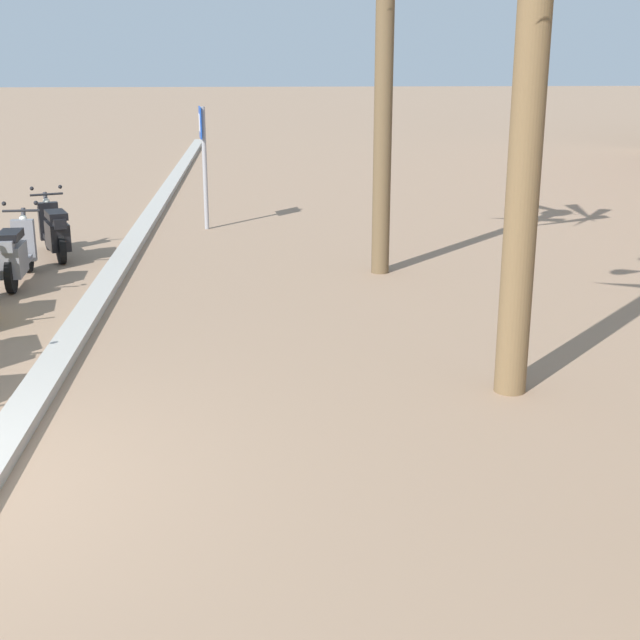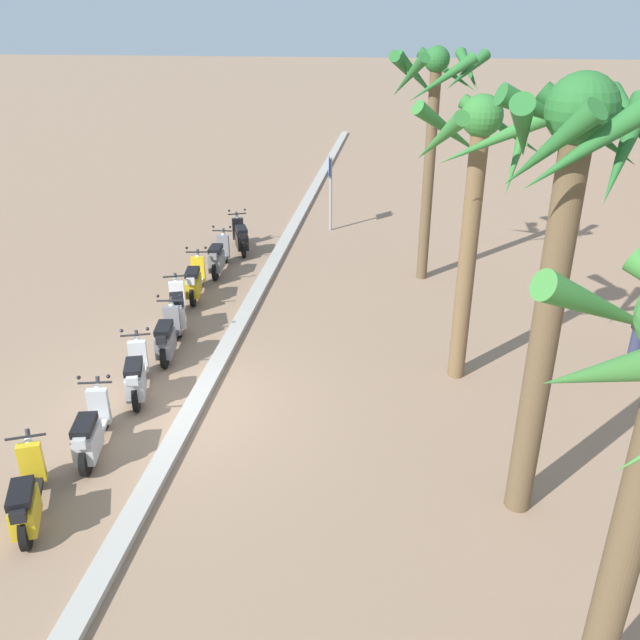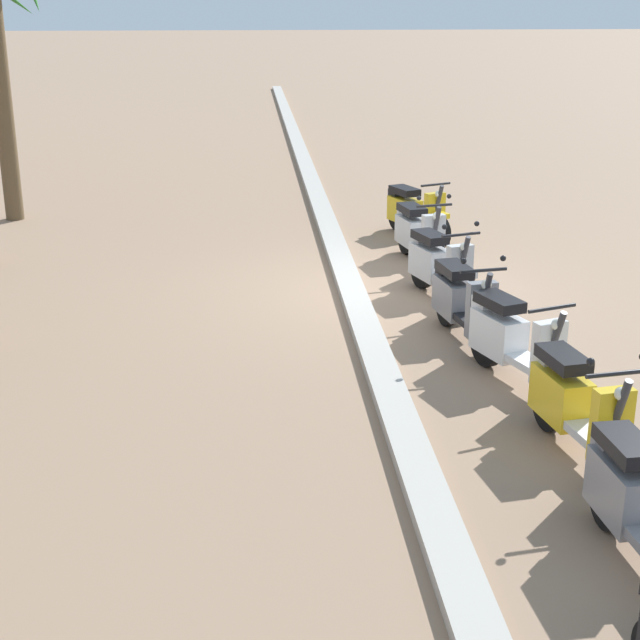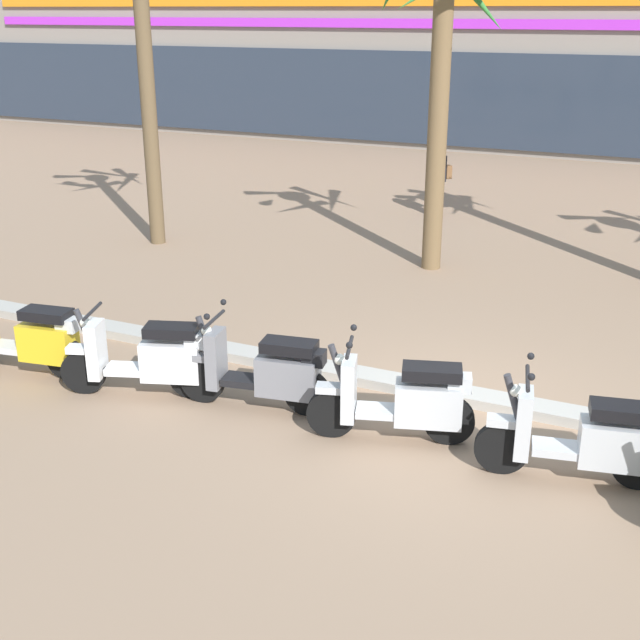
{
  "view_description": "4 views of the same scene",
  "coord_description": "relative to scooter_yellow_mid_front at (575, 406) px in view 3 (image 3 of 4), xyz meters",
  "views": [
    {
      "loc": [
        6.45,
        2.79,
        3.31
      ],
      "look_at": [
        -0.95,
        3.33,
        1.08
      ],
      "focal_mm": 49.09,
      "sensor_mm": 36.0,
      "label": 1
    },
    {
      "loc": [
        9.82,
        4.11,
        6.63
      ],
      "look_at": [
        -1.78,
        2.62,
        1.09
      ],
      "focal_mm": 36.71,
      "sensor_mm": 36.0,
      "label": 2
    },
    {
      "loc": [
        -12.52,
        1.95,
        3.99
      ],
      "look_at": [
        -3.43,
        1.23,
        0.81
      ],
      "focal_mm": 52.74,
      "sensor_mm": 36.0,
      "label": 3
    },
    {
      "loc": [
        2.12,
        -7.91,
        4.21
      ],
      "look_at": [
        -1.61,
        0.23,
        0.82
      ],
      "focal_mm": 46.22,
      "sensor_mm": 36.0,
      "label": 4
    }
  ],
  "objects": [
    {
      "name": "ground_plane",
      "position": [
        4.97,
        0.96,
        -0.46
      ],
      "size": [
        200.0,
        200.0,
        0.0
      ],
      "primitive_type": "plane",
      "color": "#93755B"
    },
    {
      "name": "curb_strip",
      "position": [
        4.97,
        1.49,
        -0.4
      ],
      "size": [
        60.0,
        0.36,
        0.12
      ],
      "primitive_type": "cube",
      "color": "#ADA89E",
      "rests_on": "ground"
    },
    {
      "name": "scooter_yellow_mid_front",
      "position": [
        0.0,
        0.0,
        0.0
      ],
      "size": [
        1.79,
        0.63,
        1.17
      ],
      "color": "black",
      "rests_on": "ground"
    },
    {
      "name": "scooter_white_mid_rear",
      "position": [
        1.69,
        0.11,
        0.0
      ],
      "size": [
        1.73,
        0.83,
        1.04
      ],
      "color": "black",
      "rests_on": "ground"
    },
    {
      "name": "scooter_grey_far_back",
      "position": [
        3.07,
        0.35,
        -0.01
      ],
      "size": [
        1.75,
        0.63,
        1.17
      ],
      "color": "black",
      "rests_on": "ground"
    },
    {
      "name": "scooter_silver_lead_nearest",
      "position": [
        4.7,
        0.32,
        -0.01
      ],
      "size": [
        1.69,
        0.77,
        1.17
      ],
      "color": "black",
      "rests_on": "ground"
    },
    {
      "name": "scooter_silver_gap_after_mid",
      "position": [
        6.52,
        0.27,
        -0.01
      ],
      "size": [
        1.76,
        0.68,
        1.17
      ],
      "color": "black",
      "rests_on": "ground"
    },
    {
      "name": "scooter_yellow_last_in_row",
      "position": [
        8.12,
        0.06,
        -0.02
      ],
      "size": [
        1.74,
        0.9,
        1.04
      ],
      "color": "black",
      "rests_on": "ground"
    }
  ]
}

